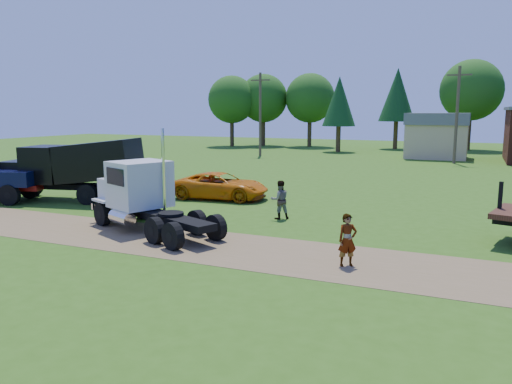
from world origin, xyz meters
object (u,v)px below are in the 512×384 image
at_px(black_dump_truck, 75,166).
at_px(white_semi_tractor, 141,195).
at_px(orange_pickup, 221,186).
at_px(spectator_a, 347,240).

bearing_deg(black_dump_truck, white_semi_tractor, -41.75).
height_order(white_semi_tractor, black_dump_truck, white_semi_tractor).
distance_m(orange_pickup, spectator_a, 13.33).
height_order(black_dump_truck, orange_pickup, black_dump_truck).
height_order(black_dump_truck, spectator_a, black_dump_truck).
distance_m(white_semi_tractor, orange_pickup, 7.74).
height_order(white_semi_tractor, spectator_a, white_semi_tractor).
bearing_deg(black_dump_truck, spectator_a, -32.09).
height_order(orange_pickup, spectator_a, spectator_a).
bearing_deg(orange_pickup, white_semi_tractor, 176.09).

